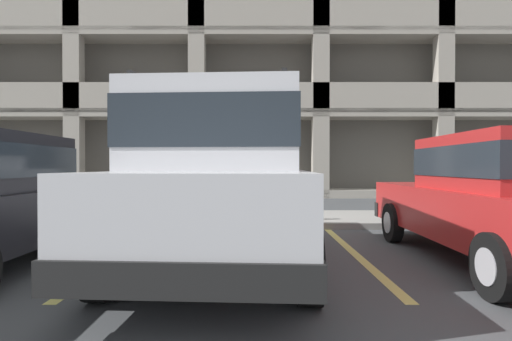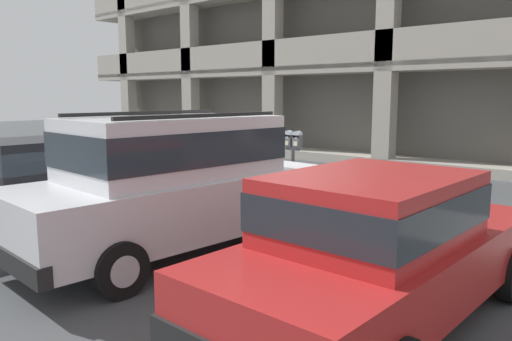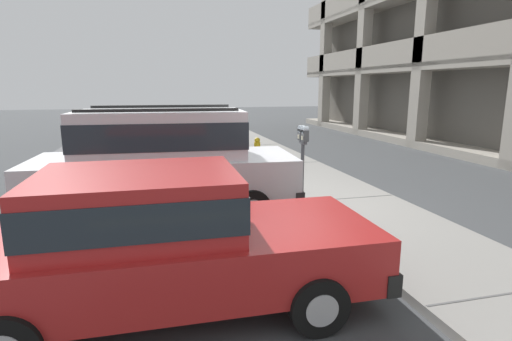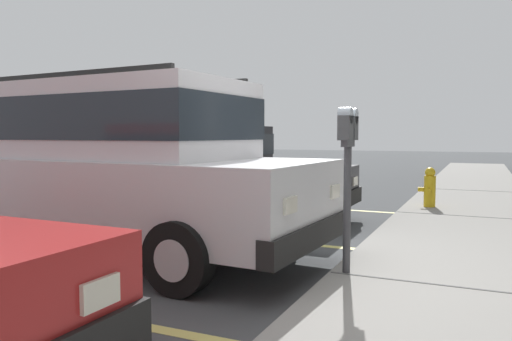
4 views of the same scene
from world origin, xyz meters
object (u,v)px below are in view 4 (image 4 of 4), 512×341
silver_suv (120,161)px  fire_hydrant (430,187)px  parking_meter_near (348,151)px  red_sedan (212,169)px

silver_suv → fire_hydrant: 5.60m
silver_suv → parking_meter_near: (0.09, 2.67, 0.16)m
red_sedan → fire_hydrant: red_sedan is taller
silver_suv → fire_hydrant: size_ratio=6.98×
fire_hydrant → silver_suv: bearing=-32.2°
silver_suv → red_sedan: size_ratio=1.09×
red_sedan → parking_meter_near: size_ratio=2.96×
silver_suv → red_sedan: (-2.79, -0.37, -0.27)m
silver_suv → fire_hydrant: silver_suv is taller
red_sedan → fire_hydrant: bearing=120.2°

